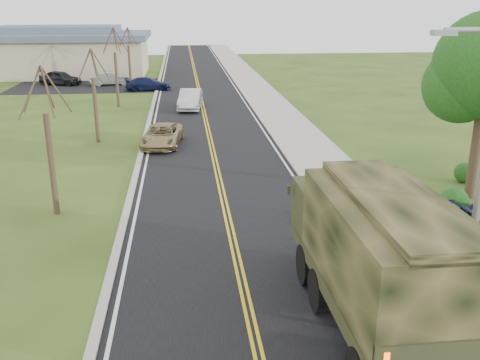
{
  "coord_description": "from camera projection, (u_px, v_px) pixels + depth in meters",
  "views": [
    {
      "loc": [
        -1.67,
        -11.29,
        8.35
      ],
      "look_at": [
        0.45,
        8.19,
        1.8
      ],
      "focal_mm": 40.0,
      "sensor_mm": 36.0,
      "label": 1
    }
  ],
  "objects": [
    {
      "name": "suv_champagne",
      "position": [
        162.0,
        135.0,
        32.41
      ],
      "size": [
        2.73,
        4.89,
        1.29
      ],
      "primitive_type": "imported",
      "rotation": [
        0.0,
        0.0,
        -0.13
      ],
      "color": "#938053",
      "rests_on": "ground"
    },
    {
      "name": "curb_right",
      "position": [
        243.0,
        92.0,
        51.59
      ],
      "size": [
        0.3,
        120.0,
        0.12
      ],
      "primitive_type": "cube",
      "color": "#9E998E",
      "rests_on": "ground"
    },
    {
      "name": "curb_left",
      "position": [
        156.0,
        94.0,
        50.74
      ],
      "size": [
        0.3,
        120.0,
        0.1
      ],
      "primitive_type": "cube",
      "color": "#9E998E",
      "rests_on": "ground"
    },
    {
      "name": "military_truck",
      "position": [
        377.0,
        249.0,
        13.77
      ],
      "size": [
        2.89,
        8.07,
        4.01
      ],
      "rotation": [
        0.0,
        0.0,
        0.01
      ],
      "color": "black",
      "rests_on": "ground"
    },
    {
      "name": "bare_tree_a",
      "position": [
        50.0,
        153.0,
        21.35
      ],
      "size": [
        1.93,
        2.26,
        6.08
      ],
      "color": "#38281C",
      "rests_on": "ground"
    },
    {
      "name": "sedan_silver",
      "position": [
        190.0,
        99.0,
        43.48
      ],
      "size": [
        2.21,
        4.95,
        1.58
      ],
      "primitive_type": "imported",
      "rotation": [
        0.0,
        0.0,
        -0.12
      ],
      "color": "silver",
      "rests_on": "ground"
    },
    {
      "name": "bare_tree_c",
      "position": [
        116.0,
        73.0,
        43.93
      ],
      "size": [
        2.04,
        2.39,
        6.42
      ],
      "color": "#38281C",
      "rests_on": "ground"
    },
    {
      "name": "street_light",
      "position": [
        477.0,
        184.0,
        12.09
      ],
      "size": [
        1.65,
        0.22,
        8.0
      ],
      "color": "gray",
      "rests_on": "ground"
    },
    {
      "name": "ground",
      "position": [
        257.0,
        350.0,
        13.47
      ],
      "size": [
        160.0,
        160.0,
        0.0
      ],
      "primitive_type": "plane",
      "color": "#2B4316",
      "rests_on": "ground"
    },
    {
      "name": "bare_tree_d",
      "position": [
        129.0,
        61.0,
        55.31
      ],
      "size": [
        1.88,
        2.2,
        5.91
      ],
      "color": "#38281C",
      "rests_on": "ground"
    },
    {
      "name": "sidewalk_right",
      "position": [
        261.0,
        92.0,
        51.77
      ],
      "size": [
        3.2,
        120.0,
        0.1
      ],
      "primitive_type": "cube",
      "color": "#9E998E",
      "rests_on": "ground"
    },
    {
      "name": "road",
      "position": [
        200.0,
        93.0,
        51.18
      ],
      "size": [
        8.0,
        120.0,
        0.01
      ],
      "primitive_type": "cube",
      "color": "black",
      "rests_on": "ground"
    },
    {
      "name": "utility_box_near",
      "position": [
        462.0,
        357.0,
        12.44
      ],
      "size": [
        0.68,
        0.6,
        0.8
      ],
      "primitive_type": "cube",
      "rotation": [
        0.0,
        0.0,
        -0.18
      ],
      "color": "#184318",
      "rests_on": "sidewalk_right"
    },
    {
      "name": "commercial_building",
      "position": [
        60.0,
        52.0,
        63.75
      ],
      "size": [
        25.5,
        21.5,
        5.65
      ],
      "color": "tan",
      "rests_on": "ground"
    },
    {
      "name": "bare_tree_b",
      "position": [
        95.0,
        103.0,
        32.71
      ],
      "size": [
        1.83,
        2.14,
        5.73
      ],
      "color": "#38281C",
      "rests_on": "ground"
    },
    {
      "name": "lot_car_silver",
      "position": [
        111.0,
        78.0,
        56.01
      ],
      "size": [
        4.56,
        2.33,
        1.43
      ],
      "primitive_type": "imported",
      "rotation": [
        0.0,
        0.0,
        1.77
      ],
      "color": "#A7A7AB",
      "rests_on": "ground"
    },
    {
      "name": "lot_car_dark",
      "position": [
        60.0,
        78.0,
        56.13
      ],
      "size": [
        4.74,
        3.26,
        1.5
      ],
      "primitive_type": "imported",
      "rotation": [
        0.0,
        0.0,
        1.19
      ],
      "color": "black",
      "rests_on": "ground"
    },
    {
      "name": "lot_car_navy",
      "position": [
        148.0,
        84.0,
        52.73
      ],
      "size": [
        4.59,
        2.2,
        1.29
      ],
      "primitive_type": "imported",
      "rotation": [
        0.0,
        0.0,
        1.66
      ],
      "color": "#0F1537",
      "rests_on": "ground"
    }
  ]
}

